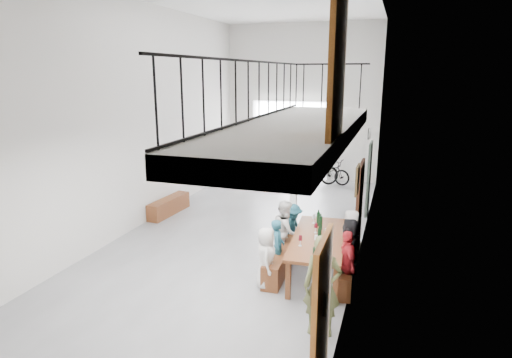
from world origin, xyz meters
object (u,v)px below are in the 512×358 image
(bench_inner, at_px, (282,258))
(host_standing, at_px, (322,286))
(oak_barrel, at_px, (238,165))
(bicycle_near, at_px, (328,171))
(serving_counter, at_px, (255,162))
(side_bench, at_px, (169,206))
(tasting_table, at_px, (318,241))

(bench_inner, relative_size, host_standing, 1.31)
(oak_barrel, height_order, host_standing, host_standing)
(bicycle_near, bearing_deg, serving_counter, 102.03)
(bench_inner, height_order, host_standing, host_standing)
(oak_barrel, bearing_deg, host_standing, -61.83)
(bench_inner, relative_size, side_bench, 1.26)
(bench_inner, relative_size, bicycle_near, 1.22)
(side_bench, height_order, host_standing, host_standing)
(serving_counter, bearing_deg, oak_barrel, -138.40)
(host_standing, bearing_deg, oak_barrel, 111.51)
(bicycle_near, bearing_deg, host_standing, -155.66)
(tasting_table, distance_m, serving_counter, 8.20)
(tasting_table, bearing_deg, side_bench, 148.14)
(bench_inner, distance_m, host_standing, 2.27)
(side_bench, relative_size, serving_counter, 0.78)
(side_bench, bearing_deg, bicycle_near, 52.78)
(tasting_table, relative_size, bench_inner, 1.20)
(bench_inner, relative_size, serving_counter, 0.98)
(tasting_table, xyz_separation_m, serving_counter, (-3.75, 7.30, -0.17))
(bench_inner, bearing_deg, host_standing, -61.53)
(oak_barrel, height_order, bicycle_near, oak_barrel)
(side_bench, bearing_deg, host_standing, -40.19)
(side_bench, height_order, oak_barrel, oak_barrel)
(tasting_table, xyz_separation_m, bicycle_near, (-0.97, 7.12, -0.27))
(serving_counter, distance_m, bicycle_near, 2.78)
(side_bench, distance_m, host_standing, 6.54)
(tasting_table, bearing_deg, bicycle_near, 93.17)
(side_bench, height_order, bicycle_near, bicycle_near)
(side_bench, relative_size, host_standing, 1.04)
(tasting_table, distance_m, host_standing, 1.89)
(tasting_table, height_order, serving_counter, serving_counter)
(bicycle_near, bearing_deg, tasting_table, -156.55)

